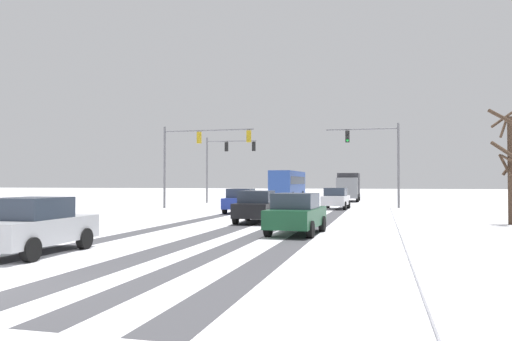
# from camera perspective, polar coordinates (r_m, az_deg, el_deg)

# --- Properties ---
(wheel_track_left_lane) EXTENTS (0.80, 36.47, 0.01)m
(wheel_track_left_lane) POSITION_cam_1_polar(r_m,az_deg,el_deg) (24.71, 3.17, -6.10)
(wheel_track_left_lane) COLOR #4C4C51
(wheel_track_left_lane) RESTS_ON ground
(wheel_track_right_lane) EXTENTS (1.06, 36.47, 0.01)m
(wheel_track_right_lane) POSITION_cam_1_polar(r_m,az_deg,el_deg) (25.10, -0.71, -6.03)
(wheel_track_right_lane) COLOR #4C4C51
(wheel_track_right_lane) RESTS_ON ground
(wheel_track_center) EXTENTS (0.93, 36.47, 0.01)m
(wheel_track_center) POSITION_cam_1_polar(r_m,az_deg,el_deg) (24.44, 7.34, -6.14)
(wheel_track_center) COLOR #4C4C51
(wheel_track_center) RESTS_ON ground
(wheel_track_oncoming) EXTENTS (0.94, 36.47, 0.01)m
(wheel_track_oncoming) POSITION_cam_1_polar(r_m,az_deg,el_deg) (26.10, -7.58, -5.84)
(wheel_track_oncoming) COLOR #4C4C51
(wheel_track_oncoming) RESTS_ON ground
(sidewalk_kerb_right) EXTENTS (4.00, 36.47, 0.12)m
(sidewalk_kerb_right) POSITION_cam_1_polar(r_m,az_deg,el_deg) (22.77, 20.98, -6.28)
(sidewalk_kerb_right) COLOR white
(sidewalk_kerb_right) RESTS_ON ground
(traffic_signal_far_left) EXTENTS (5.10, 0.57, 6.50)m
(traffic_signal_far_left) POSITION_cam_1_polar(r_m,az_deg,el_deg) (49.28, -3.71, 1.62)
(traffic_signal_far_left) COLOR slate
(traffic_signal_far_left) RESTS_ON ground
(traffic_signal_near_right) EXTENTS (5.46, 0.54, 6.50)m
(traffic_signal_near_right) POSITION_cam_1_polar(r_m,az_deg,el_deg) (38.74, 13.84, 2.15)
(traffic_signal_near_right) COLOR slate
(traffic_signal_near_right) RESTS_ON ground
(traffic_signal_near_left) EXTENTS (7.49, 0.49, 6.50)m
(traffic_signal_near_left) POSITION_cam_1_polar(r_m,az_deg,el_deg) (39.43, -6.97, 2.52)
(traffic_signal_near_left) COLOR slate
(traffic_signal_near_left) RESTS_ON ground
(car_white_lead) EXTENTS (1.99, 4.18, 1.62)m
(car_white_lead) POSITION_cam_1_polar(r_m,az_deg,el_deg) (38.52, 9.14, -3.17)
(car_white_lead) COLOR silver
(car_white_lead) RESTS_ON ground
(car_blue_second) EXTENTS (1.96, 4.17, 1.62)m
(car_blue_second) POSITION_cam_1_polar(r_m,az_deg,el_deg) (33.30, -1.71, -3.47)
(car_blue_second) COLOR #233899
(car_blue_second) RESTS_ON ground
(car_black_third) EXTENTS (1.93, 4.15, 1.62)m
(car_black_third) POSITION_cam_1_polar(r_m,az_deg,el_deg) (25.31, 0.13, -4.15)
(car_black_third) COLOR black
(car_black_third) RESTS_ON ground
(car_dark_green_fourth) EXTENTS (2.01, 4.19, 1.62)m
(car_dark_green_fourth) POSITION_cam_1_polar(r_m,az_deg,el_deg) (19.76, 4.64, -4.93)
(car_dark_green_fourth) COLOR #194C2D
(car_dark_green_fourth) RESTS_ON ground
(car_silver_fifth) EXTENTS (1.95, 4.16, 1.62)m
(car_silver_fifth) POSITION_cam_1_polar(r_m,az_deg,el_deg) (15.56, -24.08, -5.78)
(car_silver_fifth) COLOR #B7BABF
(car_silver_fifth) RESTS_ON ground
(bus_oncoming) EXTENTS (2.72, 11.01, 3.38)m
(bus_oncoming) POSITION_cam_1_polar(r_m,az_deg,el_deg) (60.48, 3.70, -1.40)
(bus_oncoming) COLOR #284793
(bus_oncoming) RESTS_ON ground
(box_truck_delivery) EXTENTS (2.36, 7.42, 3.02)m
(box_truck_delivery) POSITION_cam_1_polar(r_m,az_deg,el_deg) (54.51, 10.55, -1.77)
(box_truck_delivery) COLOR slate
(box_truck_delivery) RESTS_ON ground
(bare_tree_sidewalk_mid) EXTENTS (1.66, 2.08, 5.63)m
(bare_tree_sidewalk_mid) POSITION_cam_1_polar(r_m,az_deg,el_deg) (27.10, 27.13, 0.69)
(bare_tree_sidewalk_mid) COLOR #423023
(bare_tree_sidewalk_mid) RESTS_ON ground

